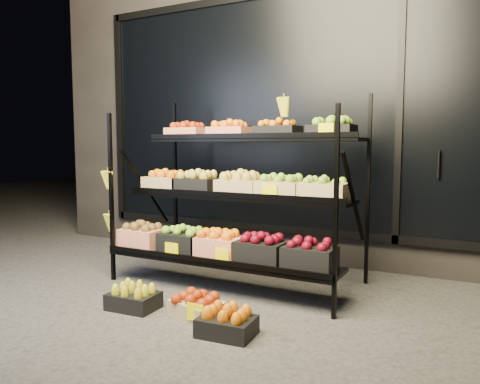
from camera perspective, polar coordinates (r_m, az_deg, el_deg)
The scene contains 7 objects.
ground at distance 3.73m, azimuth -5.21°, elevation -13.37°, with size 24.00×24.00×0.00m, color #514F4C.
building at distance 5.88m, azimuth 8.80°, elevation 10.82°, with size 6.00×2.08×3.50m.
display_rack at distance 4.06m, azimuth -0.80°, elevation -0.36°, with size 2.18×1.02×1.75m.
tag_floor_b at distance 3.27m, azimuth -5.47°, elevation -15.06°, with size 0.13×0.01×0.12m, color #FFE900.
floor_crate_midleft at distance 3.66m, azimuth -12.85°, elevation -12.42°, with size 0.37×0.28×0.19m.
floor_crate_midright at distance 3.42m, azimuth -5.30°, elevation -13.61°, with size 0.41×0.34×0.19m.
floor_crate_right at distance 3.11m, azimuth -1.62°, elevation -15.61°, with size 0.37×0.29×0.19m.
Camera 1 is at (1.93, -2.94, 1.22)m, focal length 35.00 mm.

